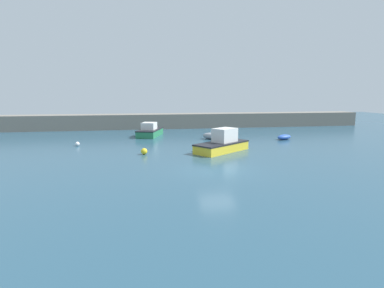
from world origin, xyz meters
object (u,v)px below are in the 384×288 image
(motorboat_grey_hull, at_px, (150,131))
(dinghy_near_pier, at_px, (284,137))
(cabin_cruiser_white, at_px, (223,143))
(mooring_buoy_yellow, at_px, (144,151))
(mooring_buoy_white, at_px, (77,144))
(fishing_dinghy_green, at_px, (211,136))

(motorboat_grey_hull, bearing_deg, dinghy_near_pier, -92.20)
(cabin_cruiser_white, xyz_separation_m, dinghy_near_pier, (9.09, 5.85, -0.44))
(mooring_buoy_yellow, relative_size, mooring_buoy_white, 1.28)
(motorboat_grey_hull, relative_size, fishing_dinghy_green, 2.58)
(cabin_cruiser_white, distance_m, mooring_buoy_yellow, 7.23)
(mooring_buoy_white, bearing_deg, fishing_dinghy_green, 8.80)
(dinghy_near_pier, height_order, mooring_buoy_white, dinghy_near_pier)
(cabin_cruiser_white, relative_size, dinghy_near_pier, 2.53)
(mooring_buoy_white, bearing_deg, cabin_cruiser_white, -20.82)
(motorboat_grey_hull, height_order, cabin_cruiser_white, cabin_cruiser_white)
(mooring_buoy_white, bearing_deg, mooring_buoy_yellow, -39.77)
(fishing_dinghy_green, xyz_separation_m, mooring_buoy_yellow, (-7.86, -7.81, -0.10))
(dinghy_near_pier, xyz_separation_m, mooring_buoy_yellow, (-16.30, -6.13, -0.01))
(mooring_buoy_yellow, bearing_deg, dinghy_near_pier, 20.61)
(dinghy_near_pier, bearing_deg, cabin_cruiser_white, -173.98)
(motorboat_grey_hull, bearing_deg, cabin_cruiser_white, -133.40)
(cabin_cruiser_white, relative_size, mooring_buoy_yellow, 10.44)
(motorboat_grey_hull, xyz_separation_m, mooring_buoy_yellow, (-0.89, -11.67, -0.36))
(dinghy_near_pier, relative_size, fishing_dinghy_green, 1.08)
(cabin_cruiser_white, height_order, mooring_buoy_white, cabin_cruiser_white)
(mooring_buoy_yellow, bearing_deg, motorboat_grey_hull, 85.63)
(mooring_buoy_yellow, bearing_deg, mooring_buoy_white, 140.23)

